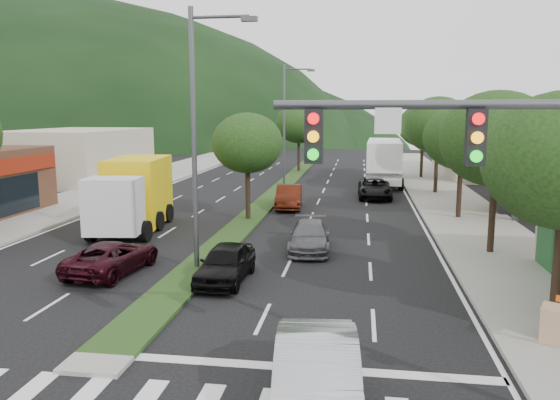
% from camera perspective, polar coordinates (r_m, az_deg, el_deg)
% --- Properties ---
extents(ground, '(160.00, 160.00, 0.00)m').
position_cam_1_polar(ground, '(15.04, -17.88, -15.47)').
color(ground, black).
rests_on(ground, ground).
extents(sidewalk_right, '(5.00, 90.00, 0.15)m').
position_cam_1_polar(sidewalk_right, '(38.20, 17.59, -0.42)').
color(sidewalk_right, gray).
rests_on(sidewalk_right, ground).
extents(sidewalk_left, '(6.00, 90.00, 0.15)m').
position_cam_1_polar(sidewalk_left, '(42.34, -18.86, 0.42)').
color(sidewalk_left, gray).
rests_on(sidewalk_left, ground).
extents(median, '(1.60, 56.00, 0.12)m').
position_cam_1_polar(median, '(41.14, -0.54, 0.65)').
color(median, '#1D3B15').
rests_on(median, ground).
extents(crosswalk, '(19.00, 2.20, 0.01)m').
position_cam_1_polar(crosswalk, '(13.47, -21.82, -18.72)').
color(crosswalk, silver).
rests_on(crosswalk, ground).
extents(traffic_signal, '(6.12, 0.40, 7.00)m').
position_cam_1_polar(traffic_signal, '(11.11, 22.55, 0.62)').
color(traffic_signal, '#47494C').
rests_on(traffic_signal, ground).
extents(bldg_left_far, '(9.00, 14.00, 4.60)m').
position_cam_1_polar(bldg_left_far, '(52.81, -20.36, 4.42)').
color(bldg_left_far, '#B7A991').
rests_on(bldg_left_far, ground).
extents(bldg_right_far, '(10.00, 16.00, 5.20)m').
position_cam_1_polar(bldg_right_far, '(57.84, 21.62, 5.01)').
color(bldg_right_far, '#B7A991').
rests_on(bldg_right_far, ground).
extents(hill_far, '(176.00, 132.00, 82.00)m').
position_cam_1_polar(hill_far, '(149.72, -27.01, 5.83)').
color(hill_far, black).
rests_on(hill_far, ground).
extents(tree_r_b, '(4.80, 4.80, 6.94)m').
position_cam_1_polar(tree_r_b, '(24.89, 21.73, 5.94)').
color(tree_r_b, black).
rests_on(tree_r_b, sidewalk_right).
extents(tree_r_c, '(4.40, 4.40, 6.48)m').
position_cam_1_polar(tree_r_c, '(32.73, 18.50, 6.24)').
color(tree_r_c, black).
rests_on(tree_r_c, sidewalk_right).
extents(tree_r_d, '(5.00, 5.00, 7.17)m').
position_cam_1_polar(tree_r_d, '(42.59, 16.20, 7.51)').
color(tree_r_d, black).
rests_on(tree_r_d, sidewalk_right).
extents(tree_r_e, '(4.60, 4.60, 6.71)m').
position_cam_1_polar(tree_r_e, '(52.52, 14.72, 7.50)').
color(tree_r_e, black).
rests_on(tree_r_e, sidewalk_right).
extents(tree_med_near, '(4.00, 4.00, 6.02)m').
position_cam_1_polar(tree_med_near, '(30.89, -3.43, 5.95)').
color(tree_med_near, black).
rests_on(tree_med_near, median).
extents(tree_med_far, '(4.80, 4.80, 6.94)m').
position_cam_1_polar(tree_med_far, '(56.56, 1.98, 8.01)').
color(tree_med_far, black).
rests_on(tree_med_far, median).
extents(streetlight_near, '(2.60, 0.25, 10.00)m').
position_cam_1_polar(streetlight_near, '(21.10, -8.48, 7.51)').
color(streetlight_near, '#47494C').
rests_on(streetlight_near, ground).
extents(streetlight_mid, '(2.60, 0.25, 10.00)m').
position_cam_1_polar(streetlight_mid, '(45.61, 0.69, 8.46)').
color(streetlight_mid, '#47494C').
rests_on(streetlight_mid, ground).
extents(sedan_silver, '(2.12, 5.04, 1.62)m').
position_cam_1_polar(sedan_silver, '(11.65, 3.85, -18.19)').
color(sedan_silver, '#AEB1B6').
rests_on(sedan_silver, ground).
extents(suv_maroon, '(2.61, 4.73, 1.26)m').
position_cam_1_polar(suv_maroon, '(22.14, -17.08, -5.71)').
color(suv_maroon, black).
rests_on(suv_maroon, ground).
extents(car_queue_a, '(1.73, 4.08, 1.38)m').
position_cam_1_polar(car_queue_a, '(20.24, -5.70, -6.56)').
color(car_queue_a, black).
rests_on(car_queue_a, ground).
extents(car_queue_b, '(2.07, 4.52, 1.28)m').
position_cam_1_polar(car_queue_b, '(24.61, 3.10, -3.79)').
color(car_queue_b, '#55545A').
rests_on(car_queue_b, ground).
extents(car_queue_c, '(1.93, 4.64, 1.49)m').
position_cam_1_polar(car_queue_c, '(35.20, 0.95, 0.33)').
color(car_queue_c, '#48180C').
rests_on(car_queue_c, ground).
extents(car_queue_d, '(2.41, 5.06, 1.39)m').
position_cam_1_polar(car_queue_d, '(39.89, 9.88, 1.17)').
color(car_queue_d, black).
rests_on(car_queue_d, ground).
extents(box_truck, '(3.66, 7.80, 3.72)m').
position_cam_1_polar(box_truck, '(29.76, -15.00, 0.36)').
color(box_truck, silver).
rests_on(box_truck, ground).
extents(motorhome, '(3.41, 9.91, 3.76)m').
position_cam_1_polar(motorhome, '(47.64, 10.81, 4.02)').
color(motorhome, white).
rests_on(motorhome, ground).
extents(a_frame_sign, '(0.86, 0.91, 1.41)m').
position_cam_1_polar(a_frame_sign, '(16.19, 26.74, -11.27)').
color(a_frame_sign, tan).
rests_on(a_frame_sign, sidewalk_right).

